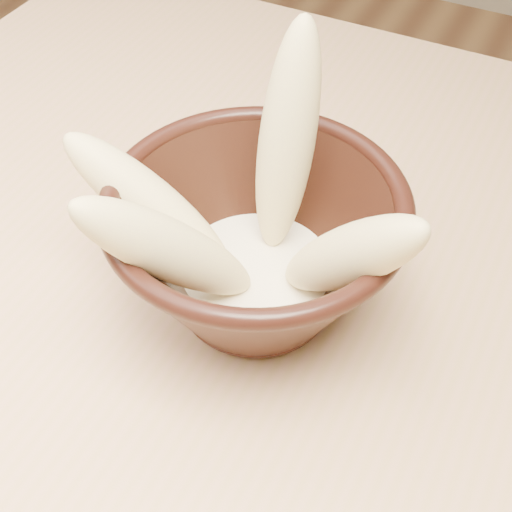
{
  "coord_description": "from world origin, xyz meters",
  "views": [
    {
      "loc": [
        0.02,
        -0.34,
        1.17
      ],
      "look_at": [
        -0.14,
        -0.03,
        0.81
      ],
      "focal_mm": 50.0,
      "sensor_mm": 36.0,
      "label": 1
    }
  ],
  "objects": [
    {
      "name": "banana_left",
      "position": [
        -0.21,
        -0.05,
        0.84
      ],
      "size": [
        0.14,
        0.06,
        0.12
      ],
      "primitive_type": "ellipsoid",
      "rotation": [
        0.88,
        0.0,
        -1.43
      ],
      "color": "#F3E590",
      "rests_on": "bowl"
    },
    {
      "name": "banana_upright",
      "position": [
        -0.14,
        0.01,
        0.88
      ],
      "size": [
        0.04,
        0.08,
        0.18
      ],
      "primitive_type": "ellipsoid",
      "rotation": [
        0.22,
        0.0,
        3.09
      ],
      "color": "#F3E590",
      "rests_on": "bowl"
    },
    {
      "name": "milk_puddle",
      "position": [
        -0.14,
        -0.03,
        0.79
      ],
      "size": [
        0.12,
        0.12,
        0.02
      ],
      "primitive_type": "cylinder",
      "color": "beige",
      "rests_on": "bowl"
    },
    {
      "name": "bowl",
      "position": [
        -0.14,
        -0.03,
        0.81
      ],
      "size": [
        0.21,
        0.21,
        0.11
      ],
      "rotation": [
        0.0,
        0.0,
        0.29
      ],
      "color": "black",
      "rests_on": "table"
    },
    {
      "name": "banana_front",
      "position": [
        -0.17,
        -0.09,
        0.85
      ],
      "size": [
        0.11,
        0.13,
        0.14
      ],
      "primitive_type": "ellipsoid",
      "rotation": [
        0.72,
        0.0,
        -0.66
      ],
      "color": "#F3E590",
      "rests_on": "bowl"
    },
    {
      "name": "table",
      "position": [
        0.0,
        0.0,
        0.67
      ],
      "size": [
        1.2,
        0.8,
        0.75
      ],
      "color": "tan",
      "rests_on": "ground"
    },
    {
      "name": "banana_right",
      "position": [
        -0.07,
        -0.04,
        0.85
      ],
      "size": [
        0.13,
        0.08,
        0.14
      ],
      "primitive_type": "ellipsoid",
      "rotation": [
        0.69,
        0.0,
        1.24
      ],
      "color": "#F3E590",
      "rests_on": "bowl"
    }
  ]
}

